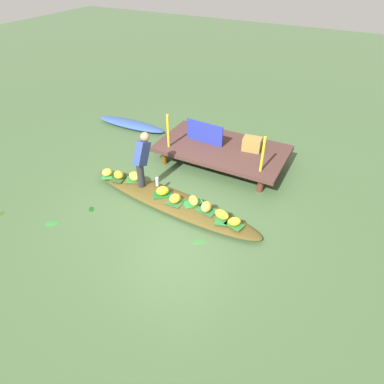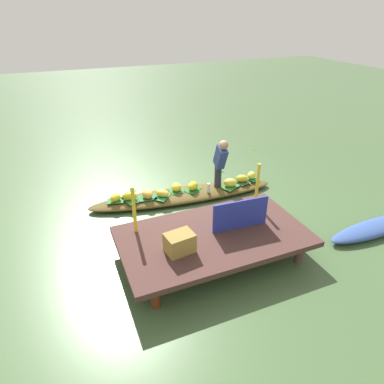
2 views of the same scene
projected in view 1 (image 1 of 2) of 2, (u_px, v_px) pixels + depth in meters
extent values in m
plane|color=#425F38|center=(171.00, 204.00, 7.27)|extent=(40.00, 40.00, 0.00)
cube|color=#4A2E2A|center=(222.00, 149.00, 8.39)|extent=(3.20, 1.80, 0.10)
cylinder|color=brown|center=(164.00, 157.00, 8.49)|extent=(0.14, 0.14, 0.35)
cylinder|color=#582A1C|center=(260.00, 185.00, 7.55)|extent=(0.14, 0.14, 0.35)
cylinder|color=brown|center=(191.00, 134.00, 9.51)|extent=(0.14, 0.14, 0.35)
cylinder|color=#602B12|center=(278.00, 155.00, 8.56)|extent=(0.14, 0.14, 0.35)
ellipsoid|color=#4F411A|center=(171.00, 201.00, 7.21)|extent=(4.32, 1.17, 0.18)
ellipsoid|color=#334F92|center=(131.00, 124.00, 10.19)|extent=(2.33, 0.55, 0.18)
cube|color=#2E6A29|center=(234.00, 225.00, 6.48)|extent=(0.40, 0.32, 0.01)
ellipsoid|color=yellow|center=(235.00, 221.00, 6.43)|extent=(0.31, 0.29, 0.16)
cube|color=#276534|center=(206.00, 210.00, 6.82)|extent=(0.44, 0.33, 0.01)
ellipsoid|color=gold|center=(206.00, 207.00, 6.77)|extent=(0.28, 0.33, 0.19)
cube|color=#2E7E38|center=(108.00, 175.00, 7.82)|extent=(0.37, 0.41, 0.01)
ellipsoid|color=yellow|center=(107.00, 172.00, 7.77)|extent=(0.30, 0.30, 0.18)
cube|color=#2D702F|center=(135.00, 180.00, 7.69)|extent=(0.51, 0.46, 0.01)
ellipsoid|color=gold|center=(135.00, 176.00, 7.63)|extent=(0.36, 0.33, 0.20)
cube|color=#2E632E|center=(175.00, 202.00, 7.04)|extent=(0.34, 0.32, 0.01)
ellipsoid|color=gold|center=(175.00, 198.00, 6.98)|extent=(0.25, 0.28, 0.19)
cube|color=#277C39|center=(194.00, 203.00, 6.99)|extent=(0.47, 0.47, 0.01)
ellipsoid|color=yellow|center=(194.00, 200.00, 6.94)|extent=(0.35, 0.35, 0.17)
cube|color=#276F34|center=(222.00, 218.00, 6.63)|extent=(0.36, 0.49, 0.01)
ellipsoid|color=gold|center=(222.00, 214.00, 6.58)|extent=(0.35, 0.25, 0.18)
cube|color=#186423|center=(163.00, 194.00, 7.24)|extent=(0.47, 0.44, 0.01)
ellipsoid|color=yellow|center=(163.00, 191.00, 7.18)|extent=(0.34, 0.34, 0.20)
cube|color=#2B5127|center=(119.00, 178.00, 7.75)|extent=(0.33, 0.42, 0.01)
ellipsoid|color=gold|center=(119.00, 175.00, 7.70)|extent=(0.34, 0.31, 0.17)
cylinder|color=#28282D|center=(141.00, 176.00, 7.34)|extent=(0.16, 0.16, 0.55)
cube|color=navy|center=(142.00, 153.00, 7.10)|extent=(0.22, 0.48, 0.59)
sphere|color=#9E7556|center=(145.00, 137.00, 7.00)|extent=(0.20, 0.20, 0.20)
cylinder|color=silver|center=(157.00, 182.00, 7.44)|extent=(0.07, 0.07, 0.21)
cube|color=#25319D|center=(204.00, 133.00, 8.38)|extent=(1.02, 0.09, 0.55)
cylinder|color=yellow|center=(168.00, 131.00, 8.12)|extent=(0.06, 0.06, 0.86)
cylinder|color=yellow|center=(263.00, 155.00, 7.23)|extent=(0.06, 0.06, 0.86)
cube|color=olive|center=(252.00, 144.00, 8.15)|extent=(0.48, 0.37, 0.32)
ellipsoid|color=#115017|center=(91.00, 209.00, 7.13)|extent=(0.20, 0.20, 0.01)
ellipsoid|color=#377333|center=(199.00, 242.00, 6.36)|extent=(0.31, 0.30, 0.01)
ellipsoid|color=#2F7A30|center=(52.00, 223.00, 6.77)|extent=(0.33, 0.29, 0.01)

